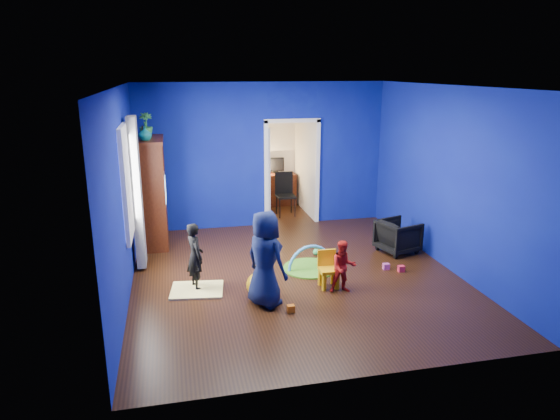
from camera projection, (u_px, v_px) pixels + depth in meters
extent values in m
cube|color=black|center=(296.00, 276.00, 7.85)|extent=(5.00, 5.50, 0.01)
cube|color=white|center=(297.00, 86.00, 7.05)|extent=(5.00, 5.50, 0.01)
cube|color=navy|center=(263.00, 156.00, 10.03)|extent=(5.00, 0.02, 2.90)
cube|color=navy|center=(366.00, 249.00, 4.87)|extent=(5.00, 0.02, 2.90)
cube|color=navy|center=(122.00, 195.00, 6.93)|extent=(0.02, 5.50, 2.90)
cube|color=navy|center=(448.00, 179.00, 7.96)|extent=(0.02, 5.50, 2.90)
imported|color=black|center=(398.00, 236.00, 8.80)|extent=(0.79, 0.78, 0.58)
imported|color=black|center=(195.00, 256.00, 7.27)|extent=(0.34, 0.42, 1.01)
imported|color=#0F1337|center=(265.00, 259.00, 6.73)|extent=(0.72, 0.78, 1.34)
imported|color=#B3131A|center=(343.00, 267.00, 7.19)|extent=(0.40, 0.33, 0.78)
imported|color=#0C5963|center=(145.00, 134.00, 8.46)|extent=(0.30, 0.30, 0.24)
imported|color=green|center=(146.00, 125.00, 8.92)|extent=(0.26, 0.26, 0.43)
cube|color=#40180A|center=(150.00, 192.00, 9.04)|extent=(0.58, 1.14, 1.96)
cube|color=silver|center=(152.00, 190.00, 9.04)|extent=(0.46, 0.70, 0.54)
cube|color=#F2E07A|center=(197.00, 290.00, 7.31)|extent=(0.82, 0.70, 0.03)
sphere|color=yellow|center=(259.00, 285.00, 7.09)|extent=(0.36, 0.36, 0.36)
cube|color=yellow|center=(329.00, 271.00, 7.38)|extent=(0.29, 0.29, 0.50)
cylinder|color=#48A324|center=(310.00, 268.00, 8.12)|extent=(0.88, 0.88, 0.02)
torus|color=#3F8CD8|center=(310.00, 268.00, 8.12)|extent=(0.78, 0.18, 0.79)
cube|color=white|center=(125.00, 182.00, 7.24)|extent=(0.03, 0.95, 1.55)
cube|color=slate|center=(137.00, 193.00, 7.86)|extent=(0.14, 0.42, 2.40)
cube|color=white|center=(292.00, 174.00, 10.27)|extent=(1.16, 0.10, 2.10)
cube|color=#3D140A|center=(277.00, 189.00, 11.87)|extent=(0.88, 0.44, 0.75)
cube|color=black|center=(276.00, 164.00, 11.83)|extent=(0.40, 0.05, 0.32)
sphere|color=#FFD88C|center=(264.00, 166.00, 11.72)|extent=(0.14, 0.14, 0.14)
cube|color=black|center=(286.00, 195.00, 10.94)|extent=(0.40, 0.40, 0.92)
cube|color=white|center=(275.00, 119.00, 11.52)|extent=(0.88, 0.24, 0.04)
cube|color=red|center=(401.00, 269.00, 8.00)|extent=(0.10, 0.08, 0.10)
sphere|color=#2788E2|center=(399.00, 247.00, 8.94)|extent=(0.11, 0.11, 0.11)
cube|color=orange|center=(291.00, 309.00, 6.66)|extent=(0.10, 0.08, 0.10)
sphere|color=#37C15C|center=(316.00, 252.00, 8.72)|extent=(0.11, 0.11, 0.11)
cube|color=#BB468C|center=(386.00, 267.00, 8.08)|extent=(0.10, 0.08, 0.10)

